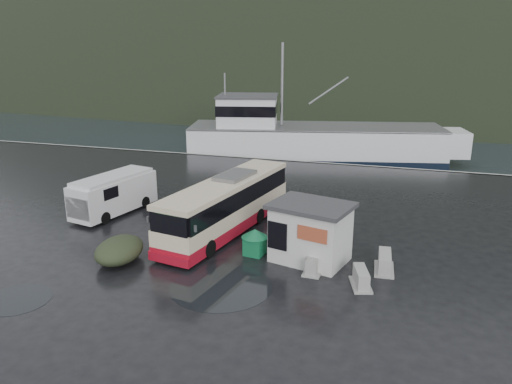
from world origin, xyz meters
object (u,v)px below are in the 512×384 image
(white_van, at_px, (116,213))
(jersey_barrier_b, at_px, (314,271))
(dome_tent, at_px, (120,261))
(ticket_kiosk, at_px, (310,260))
(jersey_barrier_a, at_px, (360,286))
(coach_bus, at_px, (228,230))
(jersey_barrier_c, at_px, (384,270))
(waste_bin_right, at_px, (306,261))
(waste_bin_left, at_px, (255,254))
(fishing_trawler, at_px, (315,147))

(white_van, xyz_separation_m, jersey_barrier_b, (13.20, -4.51, 0.00))
(dome_tent, height_order, ticket_kiosk, ticket_kiosk)
(white_van, bearing_deg, dome_tent, -44.05)
(jersey_barrier_a, height_order, jersey_barrier_b, jersey_barrier_b)
(coach_bus, height_order, jersey_barrier_c, coach_bus)
(waste_bin_right, relative_size, jersey_barrier_a, 0.97)
(waste_bin_left, distance_m, jersey_barrier_b, 3.32)
(coach_bus, distance_m, jersey_barrier_c, 9.08)
(ticket_kiosk, bearing_deg, jersey_barrier_b, -55.19)
(waste_bin_right, bearing_deg, ticket_kiosk, 52.06)
(ticket_kiosk, height_order, jersey_barrier_a, ticket_kiosk)
(waste_bin_left, height_order, jersey_barrier_b, waste_bin_left)
(dome_tent, bearing_deg, jersey_barrier_a, 3.92)
(coach_bus, xyz_separation_m, jersey_barrier_b, (5.57, -3.76, 0.00))
(waste_bin_right, relative_size, jersey_barrier_b, 0.97)
(waste_bin_left, bearing_deg, jersey_barrier_b, -18.06)
(dome_tent, bearing_deg, fishing_trawler, 82.16)
(white_van, height_order, jersey_barrier_b, white_van)
(jersey_barrier_a, bearing_deg, white_van, 160.81)
(ticket_kiosk, bearing_deg, jersey_barrier_c, 12.38)
(white_van, xyz_separation_m, waste_bin_right, (12.65, -3.54, 0.00))
(dome_tent, distance_m, jersey_barrier_b, 9.26)
(waste_bin_left, distance_m, waste_bin_right, 2.60)
(fishing_trawler, bearing_deg, jersey_barrier_a, -88.26)
(waste_bin_right, bearing_deg, jersey_barrier_b, -60.10)
(jersey_barrier_b, height_order, fishing_trawler, fishing_trawler)
(waste_bin_left, relative_size, fishing_trawler, 0.05)
(coach_bus, bearing_deg, waste_bin_left, -38.08)
(ticket_kiosk, xyz_separation_m, jersey_barrier_b, (0.42, -1.15, 0.00))
(coach_bus, bearing_deg, jersey_barrier_c, -7.32)
(coach_bus, xyz_separation_m, ticket_kiosk, (5.16, -2.61, 0.00))
(waste_bin_right, xyz_separation_m, jersey_barrier_b, (0.56, -0.97, 0.00))
(white_van, distance_m, waste_bin_right, 13.13)
(white_van, distance_m, waste_bin_left, 10.64)
(coach_bus, height_order, jersey_barrier_a, coach_bus)
(waste_bin_left, height_order, jersey_barrier_c, waste_bin_left)
(jersey_barrier_a, distance_m, jersey_barrier_c, 2.05)
(dome_tent, bearing_deg, jersey_barrier_b, 10.12)
(jersey_barrier_a, xyz_separation_m, jersey_barrier_b, (-2.20, 0.85, 0.00))
(white_van, bearing_deg, waste_bin_left, -6.85)
(waste_bin_right, bearing_deg, dome_tent, -163.13)
(jersey_barrier_a, bearing_deg, fishing_trawler, 104.22)
(coach_bus, bearing_deg, dome_tent, -112.98)
(white_van, relative_size, waste_bin_right, 3.81)
(coach_bus, distance_m, dome_tent, 6.44)
(ticket_kiosk, distance_m, jersey_barrier_b, 1.22)
(waste_bin_left, bearing_deg, jersey_barrier_a, -19.36)
(jersey_barrier_a, xyz_separation_m, fishing_trawler, (-7.26, 28.63, 0.00))
(waste_bin_left, bearing_deg, ticket_kiosk, 2.47)
(jersey_barrier_a, bearing_deg, coach_bus, 149.33)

